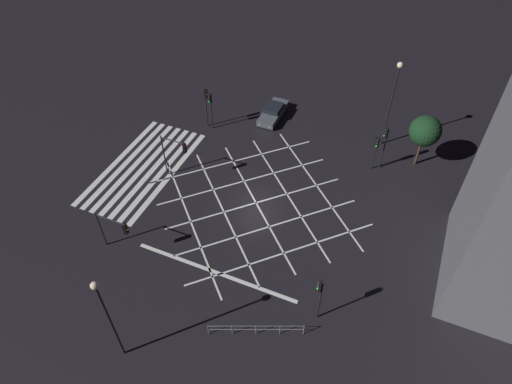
# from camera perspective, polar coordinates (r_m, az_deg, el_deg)

# --- Properties ---
(ground_plane) EXTENTS (200.00, 200.00, 0.00)m
(ground_plane) POSITION_cam_1_polar(r_m,az_deg,el_deg) (37.69, 0.00, -1.36)
(ground_plane) COLOR black
(road_markings) EXTENTS (18.90, 23.38, 0.01)m
(road_markings) POSITION_cam_1_polar(r_m,az_deg,el_deg) (39.91, -9.47, 1.13)
(road_markings) COLOR silver
(road_markings) RESTS_ON ground_plane
(traffic_light_sw_main) EXTENTS (0.39, 0.36, 3.99)m
(traffic_light_sw_main) POSITION_cam_1_polar(r_m,az_deg,el_deg) (43.82, -5.73, 10.89)
(traffic_light_sw_main) COLOR black
(traffic_light_sw_main) RESTS_ON ground_plane
(traffic_light_se_cross) EXTENTS (0.36, 2.69, 3.53)m
(traffic_light_se_cross) POSITION_cam_1_polar(r_m,az_deg,el_deg) (33.96, -17.20, -4.31)
(traffic_light_se_cross) COLOR black
(traffic_light_se_cross) RESTS_ON ground_plane
(traffic_light_sw_cross) EXTENTS (0.36, 0.39, 4.20)m
(traffic_light_sw_cross) POSITION_cam_1_polar(r_m,az_deg,el_deg) (44.12, -6.24, 11.33)
(traffic_light_sw_cross) COLOR black
(traffic_light_sw_cross) RESTS_ON ground_plane
(traffic_light_nw_cross) EXTENTS (0.36, 0.39, 4.26)m
(traffic_light_nw_cross) POSITION_cam_1_polar(r_m,az_deg,el_deg) (40.46, 15.84, 6.26)
(traffic_light_nw_cross) COLOR black
(traffic_light_nw_cross) RESTS_ON ground_plane
(traffic_light_nw_main) EXTENTS (0.39, 0.36, 3.53)m
(traffic_light_nw_main) POSITION_cam_1_polar(r_m,az_deg,el_deg) (40.35, 14.81, 5.46)
(traffic_light_nw_main) COLOR black
(traffic_light_nw_main) RESTS_ON ground_plane
(traffic_light_median_south) EXTENTS (0.36, 2.44, 4.25)m
(traffic_light_median_south) POSITION_cam_1_polar(r_m,az_deg,el_deg) (38.36, -10.06, 5.15)
(traffic_light_median_south) COLOR black
(traffic_light_median_south) RESTS_ON ground_plane
(traffic_light_ne_cross) EXTENTS (0.36, 0.39, 4.03)m
(traffic_light_ne_cross) POSITION_cam_1_polar(r_m,az_deg,el_deg) (29.22, 7.99, -12.34)
(traffic_light_ne_cross) COLOR black
(traffic_light_ne_cross) RESTS_ON ground_plane
(street_lamp_east) EXTENTS (0.52, 0.52, 8.49)m
(street_lamp_east) POSITION_cam_1_polar(r_m,az_deg,el_deg) (41.63, 16.92, 12.29)
(street_lamp_east) COLOR black
(street_lamp_east) RESTS_ON ground_plane
(street_lamp_west) EXTENTS (0.45, 0.45, 7.73)m
(street_lamp_west) POSITION_cam_1_polar(r_m,az_deg,el_deg) (26.96, -18.34, -13.78)
(street_lamp_west) COLOR black
(street_lamp_west) RESTS_ON ground_plane
(street_tree_near) EXTENTS (2.69, 2.69, 5.02)m
(street_tree_near) POSITION_cam_1_polar(r_m,az_deg,el_deg) (41.47, 20.40, 7.16)
(street_tree_near) COLOR #38281C
(street_tree_near) RESTS_ON ground_plane
(waiting_car) EXTENTS (4.63, 1.71, 1.25)m
(waiting_car) POSITION_cam_1_polar(r_m,az_deg,el_deg) (46.51, 2.17, 9.96)
(waiting_car) COLOR #474C51
(waiting_car) RESTS_ON ground_plane
(pedestrian_railing) EXTENTS (2.45, 5.65, 1.05)m
(pedestrian_railing) POSITION_cam_1_polar(r_m,az_deg,el_deg) (30.22, 0.00, -16.72)
(pedestrian_railing) COLOR gray
(pedestrian_railing) RESTS_ON ground_plane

